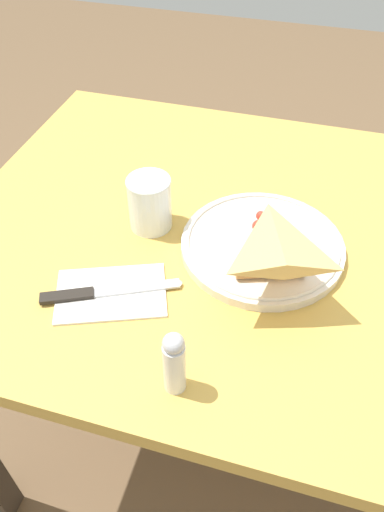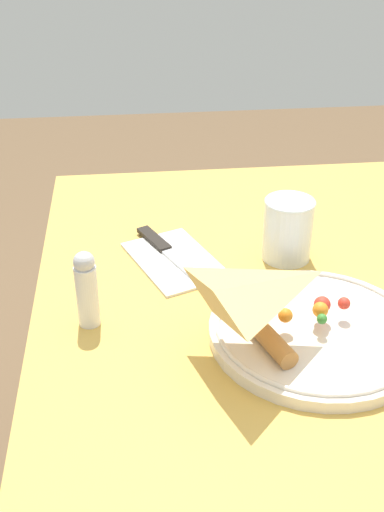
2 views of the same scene
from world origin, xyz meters
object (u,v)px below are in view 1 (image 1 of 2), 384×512
napkin_folded (111,293)px  butter_knife (103,292)px  plate_pizza (263,244)px  salt_shaker (174,362)px  dining_table (248,274)px  milk_glass (150,205)px

napkin_folded → butter_knife: 0.01m
napkin_folded → butter_knife: butter_knife is taller
plate_pizza → salt_shaker: size_ratio=2.52×
dining_table → plate_pizza: size_ratio=3.88×
dining_table → milk_glass: (-0.18, -0.03, 0.15)m
plate_pizza → napkin_folded: bearing=-142.3°
butter_knife → salt_shaker: salt_shaker is taller
milk_glass → napkin_folded: size_ratio=0.49×
milk_glass → butter_knife: size_ratio=0.47×
dining_table → butter_knife: size_ratio=5.16×
napkin_folded → salt_shaker: bearing=-41.1°
plate_pizza → dining_table: bearing=120.4°
dining_table → butter_knife: bearing=-133.5°
dining_table → napkin_folded: bearing=-132.6°
salt_shaker → dining_table: bearing=83.0°
milk_glass → butter_knife: (-0.02, -0.17, -0.04)m
salt_shaker → butter_knife: bearing=142.0°
butter_knife → salt_shaker: bearing=-63.2°
milk_glass → butter_knife: 0.18m
plate_pizza → napkin_folded: plate_pizza is taller
butter_knife → salt_shaker: size_ratio=1.90×
dining_table → milk_glass: size_ratio=10.92×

